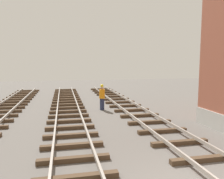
{
  "coord_description": "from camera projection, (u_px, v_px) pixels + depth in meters",
  "views": [
    {
      "loc": [
        -3.57,
        -4.92,
        3.39
      ],
      "look_at": [
        -0.2,
        10.5,
        1.53
      ],
      "focal_mm": 36.2,
      "sensor_mm": 36.0,
      "label": 1
    }
  ],
  "objects": [
    {
      "name": "track_worker_foreground",
      "position": [
        102.0,
        97.0,
        16.3
      ],
      "size": [
        0.4,
        0.4,
        1.87
      ],
      "color": "#262D4C",
      "rests_on": "ground"
    }
  ]
}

